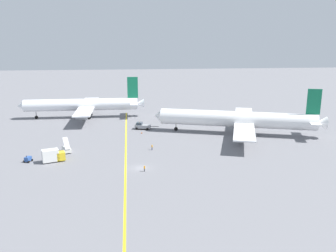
{
  "coord_description": "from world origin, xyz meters",
  "views": [
    {
      "loc": [
        -2.34,
        -85.72,
        32.25
      ],
      "look_at": [
        10.3,
        27.66,
        4.0
      ],
      "focal_mm": 37.85,
      "sensor_mm": 36.0,
      "label": 1
    }
  ],
  "objects_px": {
    "airliner_being_pushed": "(238,119)",
    "gse_catering_truck_tall": "(53,156)",
    "ground_crew_wing_walker_right": "(152,147)",
    "airliner_at_gate_left": "(83,105)",
    "ground_crew_marshaller_foreground": "(144,168)",
    "pushback_tug": "(142,126)",
    "traffic_cone_nose_left": "(142,133)",
    "gse_gpu_cart_small": "(28,159)",
    "gse_stair_truck_yellow": "(67,149)"
  },
  "relations": [
    {
      "from": "pushback_tug",
      "to": "traffic_cone_nose_left",
      "type": "xyz_separation_m",
      "value": [
        -0.49,
        -6.15,
        -0.91
      ]
    },
    {
      "from": "airliner_being_pushed",
      "to": "gse_catering_truck_tall",
      "type": "height_order",
      "value": "airliner_being_pushed"
    },
    {
      "from": "gse_gpu_cart_small",
      "to": "traffic_cone_nose_left",
      "type": "distance_m",
      "value": 40.77
    },
    {
      "from": "airliner_being_pushed",
      "to": "ground_crew_wing_walker_right",
      "type": "relative_size",
      "value": 33.82
    },
    {
      "from": "gse_catering_truck_tall",
      "to": "gse_stair_truck_yellow",
      "type": "relative_size",
      "value": 1.28
    },
    {
      "from": "pushback_tug",
      "to": "ground_crew_marshaller_foreground",
      "type": "bearing_deg",
      "value": -91.6
    },
    {
      "from": "airliner_at_gate_left",
      "to": "pushback_tug",
      "type": "xyz_separation_m",
      "value": [
        23.71,
        -22.15,
        -4.25
      ]
    },
    {
      "from": "airliner_at_gate_left",
      "to": "pushback_tug",
      "type": "height_order",
      "value": "airliner_at_gate_left"
    },
    {
      "from": "ground_crew_wing_walker_right",
      "to": "traffic_cone_nose_left",
      "type": "relative_size",
      "value": 2.81
    },
    {
      "from": "gse_catering_truck_tall",
      "to": "traffic_cone_nose_left",
      "type": "distance_m",
      "value": 36.35
    },
    {
      "from": "gse_gpu_cart_small",
      "to": "traffic_cone_nose_left",
      "type": "bearing_deg",
      "value": 39.39
    },
    {
      "from": "airliner_at_gate_left",
      "to": "gse_gpu_cart_small",
      "type": "bearing_deg",
      "value": -98.7
    },
    {
      "from": "pushback_tug",
      "to": "ground_crew_wing_walker_right",
      "type": "distance_m",
      "value": 25.38
    },
    {
      "from": "gse_stair_truck_yellow",
      "to": "traffic_cone_nose_left",
      "type": "xyz_separation_m",
      "value": [
        22.58,
        18.42,
        -0.75
      ]
    },
    {
      "from": "airliner_being_pushed",
      "to": "pushback_tug",
      "type": "relative_size",
      "value": 6.48
    },
    {
      "from": "pushback_tug",
      "to": "ground_crew_wing_walker_right",
      "type": "xyz_separation_m",
      "value": [
        1.86,
        -25.31,
        -0.31
      ]
    },
    {
      "from": "gse_stair_truck_yellow",
      "to": "ground_crew_marshaller_foreground",
      "type": "bearing_deg",
      "value": -39.58
    },
    {
      "from": "gse_catering_truck_tall",
      "to": "ground_crew_marshaller_foreground",
      "type": "relative_size",
      "value": 3.96
    },
    {
      "from": "airliner_being_pushed",
      "to": "airliner_at_gate_left",
      "type": "bearing_deg",
      "value": 150.09
    },
    {
      "from": "pushback_tug",
      "to": "gse_gpu_cart_small",
      "type": "xyz_separation_m",
      "value": [
        -31.99,
        -32.03,
        -0.39
      ]
    },
    {
      "from": "pushback_tug",
      "to": "gse_stair_truck_yellow",
      "type": "distance_m",
      "value": 33.71
    },
    {
      "from": "airliner_being_pushed",
      "to": "ground_crew_marshaller_foreground",
      "type": "xyz_separation_m",
      "value": [
        -33.78,
        -32.43,
        -4.29
      ]
    },
    {
      "from": "gse_catering_truck_tall",
      "to": "ground_crew_marshaller_foreground",
      "type": "xyz_separation_m",
      "value": [
        24.03,
        -9.92,
        -0.93
      ]
    },
    {
      "from": "airliner_being_pushed",
      "to": "traffic_cone_nose_left",
      "type": "xyz_separation_m",
      "value": [
        -33.07,
        4.08,
        -4.83
      ]
    },
    {
      "from": "airliner_being_pushed",
      "to": "gse_gpu_cart_small",
      "type": "bearing_deg",
      "value": -161.35
    },
    {
      "from": "airliner_at_gate_left",
      "to": "traffic_cone_nose_left",
      "type": "bearing_deg",
      "value": -50.63
    },
    {
      "from": "airliner_being_pushed",
      "to": "ground_crew_wing_walker_right",
      "type": "xyz_separation_m",
      "value": [
        -30.73,
        -15.08,
        -4.24
      ]
    },
    {
      "from": "pushback_tug",
      "to": "traffic_cone_nose_left",
      "type": "height_order",
      "value": "pushback_tug"
    },
    {
      "from": "gse_catering_truck_tall",
      "to": "gse_stair_truck_yellow",
      "type": "distance_m",
      "value": 8.48
    },
    {
      "from": "pushback_tug",
      "to": "gse_catering_truck_tall",
      "type": "bearing_deg",
      "value": -127.61
    },
    {
      "from": "gse_stair_truck_yellow",
      "to": "airliner_at_gate_left",
      "type": "bearing_deg",
      "value": 90.78
    },
    {
      "from": "traffic_cone_nose_left",
      "to": "airliner_being_pushed",
      "type": "bearing_deg",
      "value": -7.04
    },
    {
      "from": "gse_catering_truck_tall",
      "to": "gse_gpu_cart_small",
      "type": "height_order",
      "value": "gse_catering_truck_tall"
    },
    {
      "from": "traffic_cone_nose_left",
      "to": "ground_crew_marshaller_foreground",
      "type": "bearing_deg",
      "value": -91.11
    },
    {
      "from": "gse_catering_truck_tall",
      "to": "ground_crew_marshaller_foreground",
      "type": "bearing_deg",
      "value": -22.43
    },
    {
      "from": "airliner_being_pushed",
      "to": "ground_crew_marshaller_foreground",
      "type": "bearing_deg",
      "value": -136.17
    },
    {
      "from": "airliner_at_gate_left",
      "to": "traffic_cone_nose_left",
      "type": "height_order",
      "value": "airliner_at_gate_left"
    },
    {
      "from": "airliner_at_gate_left",
      "to": "gse_stair_truck_yellow",
      "type": "relative_size",
      "value": 10.47
    },
    {
      "from": "airliner_being_pushed",
      "to": "ground_crew_marshaller_foreground",
      "type": "height_order",
      "value": "airliner_being_pushed"
    },
    {
      "from": "ground_crew_wing_walker_right",
      "to": "pushback_tug",
      "type": "bearing_deg",
      "value": 94.2
    },
    {
      "from": "airliner_at_gate_left",
      "to": "airliner_being_pushed",
      "type": "relative_size",
      "value": 0.91
    },
    {
      "from": "airliner_at_gate_left",
      "to": "gse_gpu_cart_small",
      "type": "distance_m",
      "value": 55.0
    },
    {
      "from": "pushback_tug",
      "to": "gse_stair_truck_yellow",
      "type": "relative_size",
      "value": 1.78
    },
    {
      "from": "ground_crew_wing_walker_right",
      "to": "airliner_at_gate_left",
      "type": "bearing_deg",
      "value": 118.31
    },
    {
      "from": "pushback_tug",
      "to": "ground_crew_marshaller_foreground",
      "type": "xyz_separation_m",
      "value": [
        -1.19,
        -42.66,
        -0.36
      ]
    },
    {
      "from": "ground_crew_marshaller_foreground",
      "to": "airliner_at_gate_left",
      "type": "bearing_deg",
      "value": 109.16
    },
    {
      "from": "airliner_at_gate_left",
      "to": "gse_gpu_cart_small",
      "type": "xyz_separation_m",
      "value": [
        -8.29,
        -54.17,
        -4.64
      ]
    },
    {
      "from": "pushback_tug",
      "to": "traffic_cone_nose_left",
      "type": "relative_size",
      "value": 14.65
    },
    {
      "from": "pushback_tug",
      "to": "gse_catering_truck_tall",
      "type": "relative_size",
      "value": 1.39
    },
    {
      "from": "pushback_tug",
      "to": "gse_stair_truck_yellow",
      "type": "xyz_separation_m",
      "value": [
        -23.07,
        -24.57,
        -0.16
      ]
    }
  ]
}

